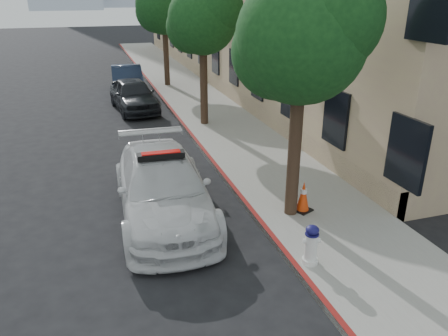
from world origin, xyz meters
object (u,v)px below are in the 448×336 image
police_car (163,187)px  parked_car_far (127,80)px  parked_car_mid (134,95)px  traffic_cone (303,196)px  fire_hydrant (311,245)px

police_car → parked_car_far: (0.60, 13.94, -0.04)m
police_car → parked_car_far: size_ratio=1.22×
police_car → parked_car_mid: (0.51, 10.40, -0.05)m
police_car → traffic_cone: (3.24, -1.04, -0.23)m
parked_car_mid → fire_hydrant: bearing=-87.8°
parked_car_mid → police_car: bearing=-98.4°
police_car → traffic_cone: bearing=-15.2°
police_car → fire_hydrant: 3.89m
parked_car_far → fire_hydrant: parked_car_far is taller
fire_hydrant → police_car: bearing=141.6°
traffic_cone → police_car: bearing=162.1°
traffic_cone → parked_car_far: bearing=100.0°
parked_car_far → fire_hydrant: 17.12m
parked_car_mid → fire_hydrant: parked_car_mid is taller
police_car → fire_hydrant: size_ratio=6.38×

